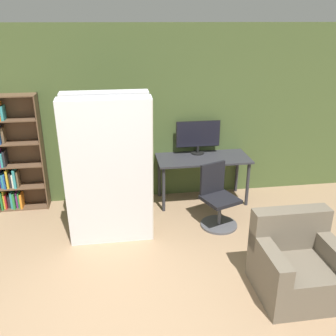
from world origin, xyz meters
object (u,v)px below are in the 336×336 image
armchair (297,264)px  mattress_near (109,174)px  monitor (198,135)px  bookshelf (12,156)px  mattress_far (109,165)px  office_chair (218,202)px

armchair → mattress_near: bearing=147.6°
monitor → armchair: size_ratio=0.83×
monitor → bookshelf: bookshelf is taller
bookshelf → mattress_far: size_ratio=0.91×
office_chair → mattress_near: 1.62m
office_chair → mattress_far: size_ratio=0.46×
mattress_near → mattress_far: mattress_near is taller
bookshelf → mattress_far: mattress_far is taller
monitor → bookshelf: (-2.82, 0.01, -0.20)m
office_chair → armchair: bearing=-72.9°
mattress_far → armchair: mattress_far is taller
bookshelf → mattress_far: bearing=-32.2°
office_chair → mattress_far: 1.60m
armchair → bookshelf: bearing=143.8°
office_chair → mattress_far: (-1.47, 0.08, 0.61)m
office_chair → mattress_near: mattress_near is taller
mattress_near → armchair: 2.37m
monitor → bookshelf: size_ratio=0.40×
monitor → mattress_far: size_ratio=0.36×
monitor → office_chair: monitor is taller
monitor → office_chair: (0.08, -0.97, -0.69)m
armchair → monitor: bearing=102.4°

